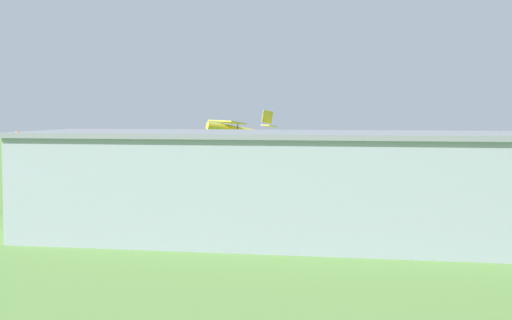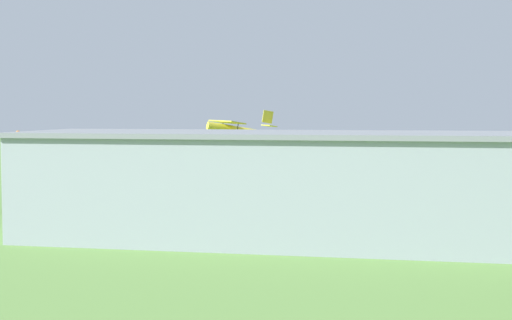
{
  "view_description": "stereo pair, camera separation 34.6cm",
  "coord_description": "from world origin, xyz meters",
  "px_view_note": "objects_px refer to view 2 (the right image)",
  "views": [
    {
      "loc": [
        -14.62,
        83.33,
        9.34
      ],
      "look_at": [
        -0.64,
        11.49,
        4.53
      ],
      "focal_mm": 54.22,
      "sensor_mm": 36.0,
      "label": 1
    },
    {
      "loc": [
        -14.96,
        83.27,
        9.34
      ],
      "look_at": [
        -0.64,
        11.49,
        4.53
      ],
      "focal_mm": 54.22,
      "sensor_mm": 36.0,
      "label": 2
    }
  ],
  "objects_px": {
    "biplane": "(237,130)",
    "windsock": "(18,138)",
    "car_green": "(95,202)",
    "person_by_parked_cars": "(171,201)",
    "hangar": "(270,186)",
    "person_watching_takeoff": "(504,216)",
    "person_beside_truck": "(495,207)",
    "car_black": "(29,200)"
  },
  "relations": [
    {
      "from": "car_black",
      "to": "person_beside_truck",
      "type": "relative_size",
      "value": 2.76
    },
    {
      "from": "person_watching_takeoff",
      "to": "biplane",
      "type": "bearing_deg",
      "value": -30.14
    },
    {
      "from": "biplane",
      "to": "car_green",
      "type": "xyz_separation_m",
      "value": [
        10.65,
        12.24,
        -6.36
      ]
    },
    {
      "from": "person_watching_takeoff",
      "to": "windsock",
      "type": "bearing_deg",
      "value": -19.85
    },
    {
      "from": "car_black",
      "to": "biplane",
      "type": "bearing_deg",
      "value": -144.25
    },
    {
      "from": "person_beside_truck",
      "to": "person_by_parked_cars",
      "type": "distance_m",
      "value": 29.26
    },
    {
      "from": "car_black",
      "to": "person_beside_truck",
      "type": "height_order",
      "value": "car_black"
    },
    {
      "from": "person_watching_takeoff",
      "to": "person_by_parked_cars",
      "type": "bearing_deg",
      "value": -9.68
    },
    {
      "from": "car_green",
      "to": "car_black",
      "type": "xyz_separation_m",
      "value": [
        6.48,
        0.09,
        0.04
      ]
    },
    {
      "from": "car_green",
      "to": "person_by_parked_cars",
      "type": "bearing_deg",
      "value": -158.11
    },
    {
      "from": "person_beside_truck",
      "to": "car_black",
      "type": "bearing_deg",
      "value": 5.2
    },
    {
      "from": "windsock",
      "to": "car_green",
      "type": "bearing_deg",
      "value": 134.92
    },
    {
      "from": "person_watching_takeoff",
      "to": "person_by_parked_cars",
      "type": "height_order",
      "value": "person_watching_takeoff"
    },
    {
      "from": "biplane",
      "to": "car_green",
      "type": "relative_size",
      "value": 1.75
    },
    {
      "from": "biplane",
      "to": "windsock",
      "type": "relative_size",
      "value": 1.18
    },
    {
      "from": "car_black",
      "to": "windsock",
      "type": "bearing_deg",
      "value": -59.01
    },
    {
      "from": "car_black",
      "to": "windsock",
      "type": "relative_size",
      "value": 0.63
    },
    {
      "from": "person_beside_truck",
      "to": "person_by_parked_cars",
      "type": "relative_size",
      "value": 0.98
    },
    {
      "from": "hangar",
      "to": "person_watching_takeoff",
      "type": "distance_m",
      "value": 20.09
    },
    {
      "from": "car_green",
      "to": "hangar",
      "type": "bearing_deg",
      "value": 146.56
    },
    {
      "from": "person_beside_truck",
      "to": "person_watching_takeoff",
      "type": "relative_size",
      "value": 0.93
    },
    {
      "from": "person_watching_takeoff",
      "to": "person_by_parked_cars",
      "type": "distance_m",
      "value": 29.75
    },
    {
      "from": "biplane",
      "to": "person_by_parked_cars",
      "type": "bearing_deg",
      "value": 66.76
    },
    {
      "from": "biplane",
      "to": "hangar",
      "type": "bearing_deg",
      "value": 108.04
    },
    {
      "from": "person_beside_truck",
      "to": "biplane",
      "type": "bearing_deg",
      "value": -18.7
    },
    {
      "from": "car_black",
      "to": "windsock",
      "type": "height_order",
      "value": "windsock"
    },
    {
      "from": "car_green",
      "to": "person_beside_truck",
      "type": "height_order",
      "value": "person_beside_truck"
    },
    {
      "from": "car_green",
      "to": "person_beside_truck",
      "type": "distance_m",
      "value": 35.95
    },
    {
      "from": "car_black",
      "to": "person_watching_takeoff",
      "type": "distance_m",
      "value": 42.39
    },
    {
      "from": "person_watching_takeoff",
      "to": "person_beside_truck",
      "type": "bearing_deg",
      "value": -89.17
    },
    {
      "from": "person_by_parked_cars",
      "to": "windsock",
      "type": "relative_size",
      "value": 0.23
    },
    {
      "from": "person_by_parked_cars",
      "to": "windsock",
      "type": "bearing_deg",
      "value": -31.14
    },
    {
      "from": "hangar",
      "to": "car_green",
      "type": "distance_m",
      "value": 22.56
    },
    {
      "from": "hangar",
      "to": "biplane",
      "type": "relative_size",
      "value": 4.48
    },
    {
      "from": "person_watching_takeoff",
      "to": "windsock",
      "type": "relative_size",
      "value": 0.24
    },
    {
      "from": "car_black",
      "to": "hangar",
      "type": "bearing_deg",
      "value": 154.07
    },
    {
      "from": "biplane",
      "to": "car_green",
      "type": "distance_m",
      "value": 17.43
    },
    {
      "from": "windsock",
      "to": "person_watching_takeoff",
      "type": "bearing_deg",
      "value": 160.15
    },
    {
      "from": "windsock",
      "to": "person_beside_truck",
      "type": "bearing_deg",
      "value": 166.27
    },
    {
      "from": "person_beside_truck",
      "to": "windsock",
      "type": "height_order",
      "value": "windsock"
    },
    {
      "from": "car_black",
      "to": "car_green",
      "type": "bearing_deg",
      "value": -179.16
    },
    {
      "from": "person_beside_truck",
      "to": "windsock",
      "type": "relative_size",
      "value": 0.23
    }
  ]
}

